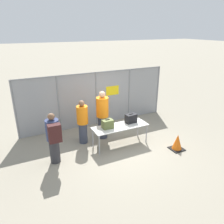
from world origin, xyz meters
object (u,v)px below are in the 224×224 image
Objects in this scene: security_worker_near at (102,114)px; security_worker_far at (83,121)px; utility_trailer at (104,98)px; suitcase_olive at (108,124)px; inspection_table at (120,127)px; traveler_hooded at (54,137)px; suitcase_black at (131,118)px; traffic_cone at (177,143)px.

security_worker_far is (-0.80, -0.06, -0.11)m from security_worker_near.
utility_trailer is (2.38, 3.44, -0.43)m from security_worker_far.
suitcase_olive is 0.21× the size of security_worker_near.
inspection_table is 5.23× the size of suitcase_olive.
suitcase_olive is 0.76m from security_worker_near.
inspection_table is at bearing 11.03° from traveler_hooded.
suitcase_black is (0.49, 0.10, 0.22)m from inspection_table.
security_worker_near is at bearing -148.58° from security_worker_far.
traveler_hooded reaches higher than traffic_cone.
security_worker_near reaches higher than traffic_cone.
inspection_table reaches higher than traffic_cone.
security_worker_near is at bearing 79.44° from suitcase_olive.
suitcase_olive is at bearing -112.65° from utility_trailer.
traveler_hooded reaches higher than suitcase_black.
traffic_cone is at bearing -86.15° from utility_trailer.
suitcase_black is at bearing -173.54° from security_worker_far.
suitcase_black is at bearing 129.37° from security_worker_near.
utility_trailer is (1.25, 4.16, -0.27)m from inspection_table.
suitcase_black is 1.07m from security_worker_near.
traveler_hooded is 0.40× the size of utility_trailer.
security_worker_far is at bearing 159.07° from suitcase_black.
suitcase_olive is 0.09× the size of utility_trailer.
security_worker_near is 1.13× the size of security_worker_far.
inspection_table is 1.22× the size of security_worker_far.
suitcase_olive reaches higher than traffic_cone.
suitcase_black is (0.96, 0.06, 0.01)m from suitcase_olive.
security_worker_near reaches higher than inspection_table.
security_worker_near is at bearing -115.07° from utility_trailer.
suitcase_olive is 1.87m from traveler_hooded.
utility_trailer is at bearing 93.85° from traffic_cone.
suitcase_black is 1.74m from security_worker_far.
security_worker_near is (-0.82, 0.68, 0.06)m from suitcase_black.
security_worker_far is at bearing 43.12° from traveler_hooded.
traveler_hooded is at bearing 62.56° from security_worker_far.
traveler_hooded is (-2.33, -0.13, 0.22)m from inspection_table.
traveler_hooded is at bearing 13.06° from security_worker_near.
suitcase_black is at bearing 3.70° from suitcase_olive.
suitcase_black is 0.26× the size of security_worker_far.
security_worker_far reaches higher than suitcase_black.
traveler_hooded reaches higher than security_worker_far.
traveler_hooded reaches higher than utility_trailer.
traffic_cone is (2.74, -1.89, -0.58)m from security_worker_far.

